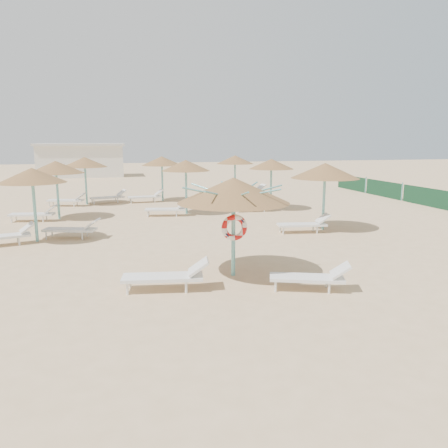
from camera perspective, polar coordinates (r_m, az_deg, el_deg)
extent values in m
plane|color=tan|center=(11.58, -0.39, -7.18)|extent=(120.00, 120.00, 0.00)
cylinder|color=#67B3B3|center=(11.59, 1.23, -1.49)|extent=(0.11, 0.11, 2.21)
cone|color=olive|center=(11.39, 1.25, 4.44)|extent=(2.95, 2.95, 0.66)
cylinder|color=#67B3B3|center=(11.42, 1.25, 3.20)|extent=(0.20, 0.20, 0.12)
cylinder|color=#67B3B3|center=(11.59, 4.50, 4.27)|extent=(1.33, 0.04, 0.34)
cylinder|color=#67B3B3|center=(11.98, 2.89, 4.51)|extent=(0.97, 0.97, 0.34)
cylinder|color=#67B3B3|center=(12.05, 0.42, 4.56)|extent=(0.04, 1.33, 0.34)
cylinder|color=#67B3B3|center=(11.75, -1.62, 4.39)|extent=(0.97, 0.97, 0.34)
cylinder|color=#67B3B3|center=(11.24, -2.10, 4.09)|extent=(1.33, 0.04, 0.34)
cylinder|color=#67B3B3|center=(10.82, -0.56, 3.83)|extent=(0.97, 0.97, 0.34)
cylinder|color=#67B3B3|center=(10.75, 2.18, 3.78)|extent=(0.04, 1.33, 0.34)
cylinder|color=#67B3B3|center=(11.07, 4.29, 3.96)|extent=(0.97, 0.97, 0.34)
torus|color=red|center=(11.45, 1.36, -0.47)|extent=(0.70, 0.15, 0.70)
cylinder|color=white|center=(10.63, -12.51, -8.30)|extent=(0.06, 0.06, 0.29)
cylinder|color=white|center=(11.11, -12.18, -7.43)|extent=(0.06, 0.06, 0.29)
cylinder|color=white|center=(10.54, -4.96, -8.24)|extent=(0.06, 0.06, 0.29)
cylinder|color=white|center=(11.03, -4.98, -7.37)|extent=(0.06, 0.06, 0.29)
cube|color=white|center=(10.74, -8.01, -6.90)|extent=(2.02, 0.91, 0.08)
cube|color=white|center=(10.66, -3.35, -5.57)|extent=(0.58, 0.68, 0.37)
cylinder|color=white|center=(10.66, 6.75, -8.13)|extent=(0.06, 0.06, 0.26)
cylinder|color=white|center=(11.10, 6.72, -7.34)|extent=(0.06, 0.06, 0.26)
cylinder|color=white|center=(10.76, 13.58, -8.18)|extent=(0.06, 0.06, 0.26)
cylinder|color=white|center=(11.20, 13.26, -7.40)|extent=(0.06, 0.06, 0.26)
cube|color=white|center=(10.87, 10.74, -6.93)|extent=(1.87, 1.14, 0.08)
cube|color=white|center=(10.90, 14.98, -5.82)|extent=(0.62, 0.68, 0.34)
cylinder|color=#67B3B3|center=(16.89, -23.47, 1.69)|extent=(0.11, 0.11, 2.30)
cone|color=olive|center=(16.76, -23.79, 5.84)|extent=(2.33, 2.33, 0.52)
cylinder|color=#67B3B3|center=(16.78, -23.73, 5.07)|extent=(0.20, 0.20, 0.12)
cylinder|color=white|center=(16.70, -25.18, -2.07)|extent=(0.06, 0.06, 0.28)
cylinder|color=white|center=(17.19, -25.33, -1.74)|extent=(0.06, 0.06, 0.28)
cube|color=white|center=(16.88, -27.16, -1.49)|extent=(2.00, 1.13, 0.08)
cube|color=white|center=(16.88, -24.36, -0.41)|extent=(0.63, 0.71, 0.36)
cylinder|color=white|center=(17.30, -22.21, -1.42)|extent=(0.06, 0.06, 0.28)
cylinder|color=white|center=(17.74, -21.54, -1.08)|extent=(0.06, 0.06, 0.28)
cylinder|color=white|center=(16.78, -18.02, -1.50)|extent=(0.06, 0.06, 0.28)
cylinder|color=white|center=(17.24, -17.45, -1.15)|extent=(0.06, 0.06, 0.28)
cube|color=white|center=(17.17, -19.49, -0.70)|extent=(2.00, 1.13, 0.08)
cube|color=white|center=(16.82, -16.86, 0.06)|extent=(0.63, 0.71, 0.36)
cylinder|color=#67B3B3|center=(21.46, -20.90, 3.67)|extent=(0.11, 0.11, 2.30)
cone|color=olive|center=(21.35, -21.12, 6.95)|extent=(2.50, 2.50, 0.56)
cylinder|color=#67B3B3|center=(21.36, -21.08, 6.33)|extent=(0.20, 0.20, 0.12)
cylinder|color=white|center=(21.42, -26.00, 0.53)|extent=(0.06, 0.06, 0.28)
cylinder|color=white|center=(21.88, -25.54, 0.77)|extent=(0.06, 0.06, 0.28)
cylinder|color=white|center=(20.97, -22.56, 0.60)|extent=(0.06, 0.06, 0.28)
cylinder|color=white|center=(21.44, -22.16, 0.84)|extent=(0.06, 0.06, 0.28)
cube|color=white|center=(21.34, -23.80, 1.17)|extent=(1.97, 0.90, 0.08)
cube|color=white|center=(21.05, -21.67, 1.86)|extent=(0.57, 0.67, 0.36)
cylinder|color=#67B3B3|center=(25.81, -17.59, 4.99)|extent=(0.11, 0.11, 2.30)
cone|color=olive|center=(25.72, -17.75, 7.72)|extent=(2.47, 2.47, 0.56)
cylinder|color=#67B3B3|center=(25.73, -17.72, 7.20)|extent=(0.20, 0.20, 0.12)
cylinder|color=white|center=(25.69, -21.84, 2.42)|extent=(0.06, 0.06, 0.28)
cylinder|color=white|center=(26.15, -21.42, 2.58)|extent=(0.06, 0.06, 0.28)
cylinder|color=white|center=(25.20, -19.00, 2.46)|extent=(0.06, 0.06, 0.28)
cylinder|color=white|center=(25.67, -18.63, 2.62)|extent=(0.06, 0.06, 0.28)
cube|color=white|center=(25.60, -20.00, 2.92)|extent=(1.99, 1.08, 0.08)
cube|color=white|center=(25.28, -18.23, 3.49)|extent=(0.62, 0.70, 0.36)
cylinder|color=white|center=(25.76, -16.62, 2.77)|extent=(0.06, 0.06, 0.28)
cylinder|color=white|center=(26.24, -16.84, 2.90)|extent=(0.06, 0.06, 0.28)
cylinder|color=white|center=(26.05, -13.71, 3.00)|extent=(0.06, 0.06, 0.28)
cylinder|color=white|center=(26.53, -13.99, 3.13)|extent=(0.06, 0.06, 0.28)
cube|color=white|center=(26.14, -15.04, 3.36)|extent=(1.99, 1.08, 0.08)
cube|color=white|center=(26.32, -13.26, 4.02)|extent=(0.62, 0.70, 0.36)
cylinder|color=#67B3B3|center=(21.54, -4.96, 4.37)|extent=(0.11, 0.11, 2.30)
cone|color=olive|center=(21.43, -5.01, 7.64)|extent=(2.34, 2.34, 0.53)
cylinder|color=#67B3B3|center=(21.45, -5.00, 7.03)|extent=(0.20, 0.20, 0.12)
cylinder|color=white|center=(20.96, -9.92, 1.28)|extent=(0.06, 0.06, 0.28)
cylinder|color=white|center=(21.45, -9.80, 1.50)|extent=(0.06, 0.06, 0.28)
cylinder|color=white|center=(20.88, -6.23, 1.34)|extent=(0.06, 0.06, 0.28)
cylinder|color=white|center=(21.37, -6.19, 1.56)|extent=(0.06, 0.06, 0.28)
cube|color=white|center=(21.12, -7.71, 1.91)|extent=(1.97, 0.91, 0.08)
cube|color=white|center=(21.05, -5.41, 2.59)|extent=(0.57, 0.67, 0.36)
cylinder|color=#67B3B3|center=(26.32, -8.06, 5.50)|extent=(0.11, 0.11, 2.30)
cone|color=olive|center=(26.23, -8.13, 8.17)|extent=(2.37, 2.37, 0.53)
cylinder|color=#67B3B3|center=(26.25, -8.12, 7.67)|extent=(0.20, 0.20, 0.12)
cylinder|color=white|center=(25.62, -12.03, 2.94)|extent=(0.06, 0.06, 0.28)
cylinder|color=white|center=(26.11, -12.15, 3.08)|extent=(0.06, 0.06, 0.28)
cylinder|color=white|center=(25.79, -9.05, 3.10)|extent=(0.06, 0.06, 0.28)
cylinder|color=white|center=(26.28, -9.22, 3.24)|extent=(0.06, 0.06, 0.28)
cube|color=white|center=(25.93, -10.35, 3.50)|extent=(1.94, 0.76, 0.08)
cube|color=white|center=(26.03, -8.50, 4.12)|extent=(0.53, 0.63, 0.36)
cylinder|color=#67B3B3|center=(18.10, 12.90, 2.89)|extent=(0.11, 0.11, 2.30)
cone|color=olive|center=(17.98, 13.07, 6.81)|extent=(2.71, 2.71, 0.61)
cylinder|color=#67B3B3|center=(18.00, 13.04, 6.04)|extent=(0.20, 0.20, 0.12)
cylinder|color=white|center=(17.01, 7.75, -0.89)|extent=(0.06, 0.06, 0.28)
cylinder|color=white|center=(17.48, 7.36, -0.56)|extent=(0.06, 0.06, 0.28)
cylinder|color=white|center=(17.38, 12.07, -0.78)|extent=(0.06, 0.06, 0.28)
cylinder|color=white|center=(17.85, 11.58, -0.46)|extent=(0.06, 0.06, 0.28)
cube|color=white|center=(17.42, 10.12, -0.08)|extent=(1.96, 0.86, 0.08)
cube|color=white|center=(17.63, 12.80, 0.74)|extent=(0.56, 0.66, 0.36)
cylinder|color=#67B3B3|center=(22.92, 6.14, 4.74)|extent=(0.11, 0.11, 2.30)
cone|color=olive|center=(22.82, 6.21, 7.81)|extent=(2.31, 2.31, 0.52)
cylinder|color=#67B3B3|center=(22.83, 6.19, 7.24)|extent=(0.20, 0.20, 0.12)
cylinder|color=white|center=(21.92, 1.89, 1.85)|extent=(0.06, 0.06, 0.28)
cylinder|color=white|center=(22.40, 1.63, 2.05)|extent=(0.06, 0.06, 0.28)
cylinder|color=white|center=(22.22, 5.30, 1.94)|extent=(0.06, 0.06, 0.28)
cylinder|color=white|center=(22.69, 4.98, 2.13)|extent=(0.06, 0.06, 0.28)
cube|color=white|center=(22.30, 3.78, 2.46)|extent=(1.94, 0.76, 0.08)
cube|color=white|center=(22.47, 5.90, 3.11)|extent=(0.53, 0.63, 0.36)
cylinder|color=#67B3B3|center=(27.75, 1.44, 5.88)|extent=(0.11, 0.11, 2.30)
cone|color=olive|center=(27.67, 1.45, 8.41)|extent=(2.34, 2.34, 0.53)
cylinder|color=#67B3B3|center=(27.68, 1.45, 7.94)|extent=(0.20, 0.20, 0.12)
cylinder|color=white|center=(27.00, -2.31, 3.57)|extent=(0.06, 0.06, 0.28)
cylinder|color=white|center=(27.49, -2.25, 3.71)|extent=(0.06, 0.06, 0.28)
cylinder|color=white|center=(26.94, 0.56, 3.57)|extent=(0.06, 0.06, 0.28)
cylinder|color=white|center=(27.44, 0.57, 3.70)|extent=(0.06, 0.06, 0.28)
cube|color=white|center=(27.18, -0.60, 4.01)|extent=(2.00, 1.09, 0.08)
cube|color=white|center=(27.14, 1.20, 4.51)|extent=(0.62, 0.70, 0.36)
cylinder|color=white|center=(27.82, 2.29, 3.79)|extent=(0.06, 0.06, 0.28)
cylinder|color=white|center=(28.24, 1.77, 3.90)|extent=(0.06, 0.06, 0.28)
cylinder|color=white|center=(28.53, 4.62, 3.94)|extent=(0.06, 0.06, 0.28)
cylinder|color=white|center=(28.94, 4.08, 4.05)|extent=(0.06, 0.06, 0.28)
cube|color=white|center=(28.42, 3.42, 4.30)|extent=(2.00, 1.09, 0.08)
cube|color=white|center=(28.85, 4.87, 4.86)|extent=(0.62, 0.70, 0.36)
cube|color=silver|center=(45.89, -18.11, 7.79)|extent=(8.00, 4.00, 3.00)
cube|color=beige|center=(45.85, -18.23, 9.81)|extent=(8.40, 4.40, 0.25)
cube|color=#164422|center=(26.67, 24.83, 3.26)|extent=(0.08, 3.80, 1.00)
cube|color=#164422|center=(29.88, 20.10, 4.32)|extent=(0.08, 3.80, 1.00)
cylinder|color=#67B3B3|center=(28.32, 22.22, 3.95)|extent=(0.08, 0.08, 1.10)
cube|color=#164422|center=(33.26, 16.30, 5.16)|extent=(0.08, 3.80, 1.00)
cylinder|color=#67B3B3|center=(31.63, 18.01, 4.88)|extent=(0.08, 0.08, 1.10)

